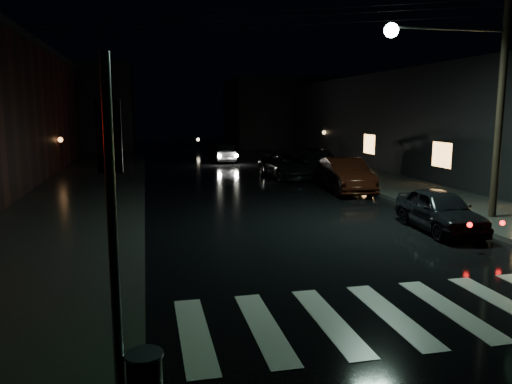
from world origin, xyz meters
TOP-DOWN VIEW (x-y plane):
  - ground at (0.00, 0.00)m, footprint 120.00×120.00m
  - sidewalk_left at (-5.00, 14.00)m, footprint 6.00×44.00m
  - sidewalk_right at (10.00, 14.00)m, footprint 4.00×44.00m
  - building_right at (17.00, 18.00)m, footprint 10.00×40.00m
  - building_far_left at (-10.00, 45.00)m, footprint 14.00×10.00m
  - building_far_right at (14.00, 45.00)m, footprint 14.00×10.00m
  - crosswalk at (3.00, 0.50)m, footprint 9.00×3.00m
  - signal_pole_corner at (-2.14, -1.46)m, footprint 0.68×0.61m
  - utility_pole at (8.83, 7.00)m, footprint 4.92×0.44m
  - parked_car_a at (6.95, 6.15)m, footprint 1.80×3.92m
  - parked_car_b at (7.01, 13.88)m, footprint 2.07×4.81m
  - parked_car_c at (7.60, 19.15)m, footprint 2.54×5.36m
  - parked_car_d at (5.80, 19.01)m, footprint 2.59×4.86m
  - oncoming_car at (3.50, 28.39)m, footprint 1.50×3.95m

SIDE VIEW (x-z plane):
  - ground at x=0.00m, z-range 0.00..0.00m
  - crosswalk at x=3.00m, z-range 0.00..0.01m
  - sidewalk_left at x=-5.00m, z-range 0.00..0.15m
  - sidewalk_right at x=10.00m, z-range 0.00..0.15m
  - oncoming_car at x=3.50m, z-range 0.00..1.29m
  - parked_car_d at x=5.80m, z-range 0.00..1.30m
  - parked_car_a at x=6.95m, z-range 0.00..1.30m
  - parked_car_c at x=7.60m, z-range 0.00..1.51m
  - parked_car_b at x=7.01m, z-range 0.00..1.54m
  - signal_pole_corner at x=-2.14m, z-range -0.56..3.64m
  - building_right at x=17.00m, z-range 0.00..6.00m
  - building_far_right at x=14.00m, z-range 0.00..7.00m
  - building_far_left at x=-10.00m, z-range 0.00..8.00m
  - utility_pole at x=8.83m, z-range 0.60..8.60m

